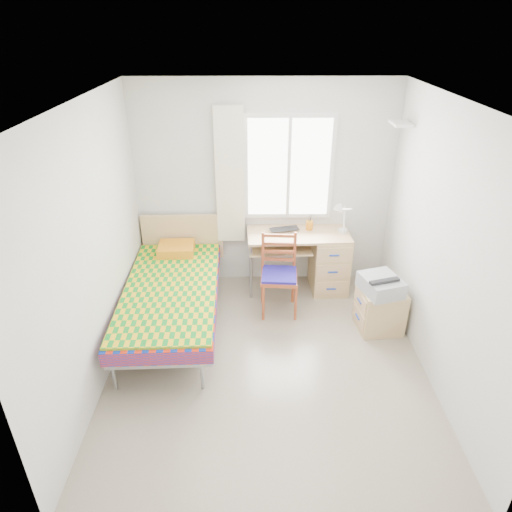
{
  "coord_description": "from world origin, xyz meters",
  "views": [
    {
      "loc": [
        -0.15,
        -3.69,
        3.2
      ],
      "look_at": [
        -0.11,
        0.55,
        0.96
      ],
      "focal_mm": 32.0,
      "sensor_mm": 36.0,
      "label": 1
    }
  ],
  "objects_px": {
    "chair": "(280,270)",
    "cabinet": "(380,309)",
    "bed": "(172,289)",
    "printer": "(381,284)",
    "desk": "(324,259)"
  },
  "relations": [
    {
      "from": "bed",
      "to": "desk",
      "type": "xyz_separation_m",
      "value": [
        1.82,
        0.77,
        -0.03
      ]
    },
    {
      "from": "chair",
      "to": "printer",
      "type": "distance_m",
      "value": 1.17
    },
    {
      "from": "bed",
      "to": "printer",
      "type": "bearing_deg",
      "value": -5.72
    },
    {
      "from": "desk",
      "to": "cabinet",
      "type": "bearing_deg",
      "value": -61.84
    },
    {
      "from": "desk",
      "to": "printer",
      "type": "xyz_separation_m",
      "value": [
        0.48,
        -0.93,
        0.18
      ]
    },
    {
      "from": "bed",
      "to": "printer",
      "type": "distance_m",
      "value": 2.31
    },
    {
      "from": "bed",
      "to": "chair",
      "type": "xyz_separation_m",
      "value": [
        1.23,
        0.29,
        0.08
      ]
    },
    {
      "from": "printer",
      "to": "cabinet",
      "type": "bearing_deg",
      "value": 23.7
    },
    {
      "from": "printer",
      "to": "bed",
      "type": "bearing_deg",
      "value": 159.22
    },
    {
      "from": "chair",
      "to": "cabinet",
      "type": "height_order",
      "value": "chair"
    },
    {
      "from": "desk",
      "to": "cabinet",
      "type": "relative_size",
      "value": 2.5
    },
    {
      "from": "bed",
      "to": "cabinet",
      "type": "bearing_deg",
      "value": -4.76
    },
    {
      "from": "bed",
      "to": "desk",
      "type": "distance_m",
      "value": 1.98
    },
    {
      "from": "desk",
      "to": "printer",
      "type": "height_order",
      "value": "desk"
    },
    {
      "from": "desk",
      "to": "printer",
      "type": "relative_size",
      "value": 2.44
    }
  ]
}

